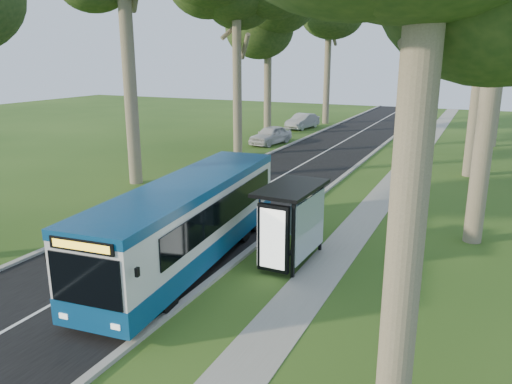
% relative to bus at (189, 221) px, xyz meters
% --- Properties ---
extents(ground, '(120.00, 120.00, 0.00)m').
position_rel_bus_xyz_m(ground, '(1.48, 0.48, -1.53)').
color(ground, '#284A17').
rests_on(ground, ground).
extents(road, '(7.00, 100.00, 0.02)m').
position_rel_bus_xyz_m(road, '(-2.02, 10.48, -1.52)').
color(road, black).
rests_on(road, ground).
extents(kerb_east, '(0.25, 100.00, 0.12)m').
position_rel_bus_xyz_m(kerb_east, '(1.48, 10.48, -1.47)').
color(kerb_east, '#9E9B93').
rests_on(kerb_east, ground).
extents(kerb_west, '(0.25, 100.00, 0.12)m').
position_rel_bus_xyz_m(kerb_west, '(-5.52, 10.48, -1.47)').
color(kerb_west, '#9E9B93').
rests_on(kerb_west, ground).
extents(centre_line, '(0.12, 100.00, 0.00)m').
position_rel_bus_xyz_m(centre_line, '(-2.02, 10.48, -1.51)').
color(centre_line, white).
rests_on(centre_line, road).
extents(footpath, '(1.50, 100.00, 0.02)m').
position_rel_bus_xyz_m(footpath, '(4.48, 10.48, -1.52)').
color(footpath, gray).
rests_on(footpath, ground).
extents(bus, '(3.35, 11.32, 2.96)m').
position_rel_bus_xyz_m(bus, '(0.00, 0.00, 0.00)').
color(bus, white).
rests_on(bus, ground).
extents(bus_stop_sign, '(0.14, 0.34, 2.45)m').
position_rel_bus_xyz_m(bus_stop_sign, '(2.20, 1.11, 0.00)').
color(bus_stop_sign, gray).
rests_on(bus_stop_sign, ground).
extents(bus_shelter, '(1.82, 3.24, 2.74)m').
position_rel_bus_xyz_m(bus_shelter, '(3.28, 1.25, 0.41)').
color(bus_shelter, black).
rests_on(bus_shelter, ground).
extents(litter_bin, '(0.55, 0.55, 0.95)m').
position_rel_bus_xyz_m(litter_bin, '(2.94, 4.43, -1.05)').
color(litter_bin, black).
rests_on(litter_bin, ground).
extents(car_white, '(2.58, 4.70, 1.51)m').
position_rel_bus_xyz_m(car_white, '(-7.18, 23.82, -0.77)').
color(car_white, silver).
rests_on(car_white, ground).
extents(car_silver, '(2.28, 4.73, 1.50)m').
position_rel_bus_xyz_m(car_silver, '(-7.91, 33.56, -0.78)').
color(car_silver, '#A6A8AE').
rests_on(car_silver, ground).
extents(tree_west_c, '(5.20, 5.20, 13.51)m').
position_rel_bus_xyz_m(tree_west_c, '(-7.52, 18.48, 8.49)').
color(tree_west_c, '#7A6B56').
rests_on(tree_west_c, ground).
extents(tree_west_d, '(5.20, 5.20, 15.77)m').
position_rel_bus_xyz_m(tree_west_d, '(-9.52, 28.48, 10.15)').
color(tree_west_d, '#7A6B56').
rests_on(tree_west_d, ground).
extents(tree_west_e, '(5.20, 5.20, 15.33)m').
position_rel_bus_xyz_m(tree_west_e, '(-7.02, 38.48, 9.82)').
color(tree_west_e, '#7A6B56').
rests_on(tree_west_e, ground).
extents(tree_east_d, '(5.20, 5.20, 14.39)m').
position_rel_bus_xyz_m(tree_east_d, '(9.48, 30.48, 9.13)').
color(tree_east_d, '#7A6B56').
rests_on(tree_east_d, ground).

